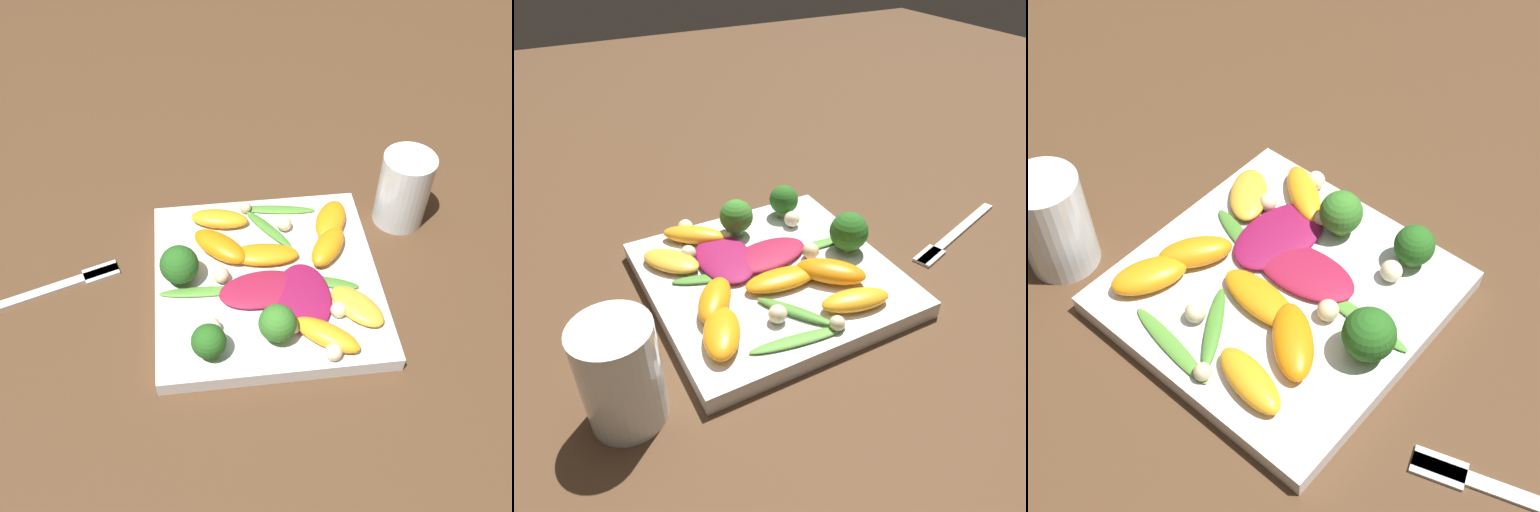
% 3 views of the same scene
% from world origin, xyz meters
% --- Properties ---
extents(ground_plane, '(2.40, 2.40, 0.00)m').
position_xyz_m(ground_plane, '(0.00, 0.00, 0.00)').
color(ground_plane, '#4C331E').
extents(plate, '(0.24, 0.24, 0.02)m').
position_xyz_m(plate, '(0.00, 0.00, 0.01)').
color(plate, white).
rests_on(plate, ground_plane).
extents(drinking_glass, '(0.06, 0.06, 0.09)m').
position_xyz_m(drinking_glass, '(-0.17, -0.09, 0.05)').
color(drinking_glass, white).
rests_on(drinking_glass, ground_plane).
extents(fork, '(0.17, 0.07, 0.01)m').
position_xyz_m(fork, '(0.23, -0.03, 0.00)').
color(fork, silver).
rests_on(fork, ground_plane).
extents(radicchio_leaf_0, '(0.07, 0.10, 0.01)m').
position_xyz_m(radicchio_leaf_0, '(-0.03, 0.04, 0.02)').
color(radicchio_leaf_0, maroon).
rests_on(radicchio_leaf_0, plate).
extents(radicchio_leaf_1, '(0.10, 0.06, 0.01)m').
position_xyz_m(radicchio_leaf_1, '(0.01, 0.02, 0.02)').
color(radicchio_leaf_1, maroon).
rests_on(radicchio_leaf_1, plate).
extents(orange_segment_0, '(0.07, 0.07, 0.01)m').
position_xyz_m(orange_segment_0, '(-0.09, 0.06, 0.03)').
color(orange_segment_0, '#FCAD33').
rests_on(orange_segment_0, plate).
extents(orange_segment_1, '(0.07, 0.07, 0.02)m').
position_xyz_m(orange_segment_1, '(0.05, -0.04, 0.03)').
color(orange_segment_1, orange).
rests_on(orange_segment_1, plate).
extents(orange_segment_2, '(0.07, 0.04, 0.02)m').
position_xyz_m(orange_segment_2, '(0.04, -0.09, 0.03)').
color(orange_segment_2, orange).
rests_on(orange_segment_2, plate).
extents(orange_segment_3, '(0.08, 0.04, 0.02)m').
position_xyz_m(orange_segment_3, '(-0.00, -0.03, 0.03)').
color(orange_segment_3, orange).
rests_on(orange_segment_3, plate).
extents(orange_segment_4, '(0.06, 0.07, 0.02)m').
position_xyz_m(orange_segment_4, '(-0.07, -0.03, 0.03)').
color(orange_segment_4, orange).
rests_on(orange_segment_4, plate).
extents(orange_segment_5, '(0.06, 0.07, 0.02)m').
position_xyz_m(orange_segment_5, '(-0.08, -0.07, 0.03)').
color(orange_segment_5, orange).
rests_on(orange_segment_5, plate).
extents(orange_segment_6, '(0.07, 0.06, 0.02)m').
position_xyz_m(orange_segment_6, '(-0.05, 0.09, 0.03)').
color(orange_segment_6, orange).
rests_on(orange_segment_6, plate).
extents(broccoli_floret_0, '(0.03, 0.03, 0.04)m').
position_xyz_m(broccoli_floret_0, '(0.07, 0.09, 0.04)').
color(broccoli_floret_0, '#84AD5B').
rests_on(broccoli_floret_0, plate).
extents(broccoli_floret_1, '(0.04, 0.04, 0.04)m').
position_xyz_m(broccoli_floret_1, '(0.00, 0.08, 0.04)').
color(broccoli_floret_1, '#84AD5B').
rests_on(broccoli_floret_1, plate).
extents(broccoli_floret_2, '(0.04, 0.04, 0.05)m').
position_xyz_m(broccoli_floret_2, '(0.09, -0.01, 0.04)').
color(broccoli_floret_2, '#7A9E51').
rests_on(broccoli_floret_2, plate).
extents(arugula_sprig_0, '(0.07, 0.03, 0.00)m').
position_xyz_m(arugula_sprig_0, '(-0.06, 0.02, 0.02)').
color(arugula_sprig_0, '#47842D').
rests_on(arugula_sprig_0, plate).
extents(arugula_sprig_1, '(0.09, 0.02, 0.00)m').
position_xyz_m(arugula_sprig_1, '(0.07, 0.02, 0.02)').
color(arugula_sprig_1, '#518E33').
rests_on(arugula_sprig_1, plate).
extents(arugula_sprig_2, '(0.09, 0.03, 0.00)m').
position_xyz_m(arugula_sprig_2, '(-0.03, -0.10, 0.02)').
color(arugula_sprig_2, '#518E33').
rests_on(arugula_sprig_2, plate).
extents(arugula_sprig_3, '(0.06, 0.07, 0.01)m').
position_xyz_m(arugula_sprig_3, '(-0.01, -0.07, 0.02)').
color(arugula_sprig_3, '#47842D').
rests_on(arugula_sprig_3, plate).
extents(macadamia_nut_0, '(0.01, 0.01, 0.01)m').
position_xyz_m(macadamia_nut_0, '(0.01, -0.10, 0.03)').
color(macadamia_nut_0, beige).
rests_on(macadamia_nut_0, plate).
extents(macadamia_nut_1, '(0.02, 0.02, 0.02)m').
position_xyz_m(macadamia_nut_1, '(0.06, 0.07, 0.03)').
color(macadamia_nut_1, beige).
rests_on(macadamia_nut_1, plate).
extents(macadamia_nut_2, '(0.02, 0.02, 0.02)m').
position_xyz_m(macadamia_nut_2, '(-0.07, 0.06, 0.03)').
color(macadamia_nut_2, beige).
rests_on(macadamia_nut_2, plate).
extents(macadamia_nut_3, '(0.01, 0.01, 0.01)m').
position_xyz_m(macadamia_nut_3, '(-0.02, 0.07, 0.03)').
color(macadamia_nut_3, beige).
rests_on(macadamia_nut_3, plate).
extents(macadamia_nut_4, '(0.02, 0.02, 0.02)m').
position_xyz_m(macadamia_nut_4, '(-0.03, -0.07, 0.03)').
color(macadamia_nut_4, beige).
rests_on(macadamia_nut_4, plate).
extents(macadamia_nut_5, '(0.02, 0.02, 0.02)m').
position_xyz_m(macadamia_nut_5, '(0.05, 0.00, 0.03)').
color(macadamia_nut_5, beige).
rests_on(macadamia_nut_5, plate).
extents(macadamia_nut_6, '(0.02, 0.02, 0.02)m').
position_xyz_m(macadamia_nut_6, '(-0.05, 0.11, 0.03)').
color(macadamia_nut_6, beige).
rests_on(macadamia_nut_6, plate).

